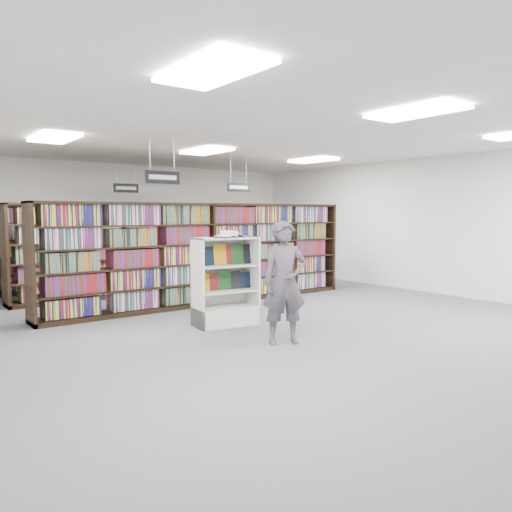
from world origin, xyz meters
TOP-DOWN VIEW (x-y plane):
  - floor at (0.00, 0.00)m, footprint 12.00×12.00m
  - ceiling at (0.00, 0.00)m, footprint 10.00×12.00m
  - wall_back at (0.00, 6.00)m, footprint 10.00×0.10m
  - wall_right at (5.00, 0.00)m, footprint 0.10×12.00m
  - bookshelf_row_near at (0.00, 2.00)m, footprint 7.00×0.60m
  - bookshelf_row_mid at (0.00, 4.00)m, footprint 7.00×0.60m
  - bookshelf_row_far at (0.00, 5.70)m, footprint 7.00×0.60m
  - aisle_sign_left at (-1.50, 1.00)m, footprint 0.65×0.02m
  - aisle_sign_right at (1.50, 3.00)m, footprint 0.65×0.02m
  - aisle_sign_center at (-0.50, 5.00)m, footprint 0.65×0.02m
  - troffer_front_left at (-3.00, -3.00)m, footprint 0.60×1.20m
  - troffer_front_center at (0.00, -3.00)m, footprint 0.60×1.20m
  - troffer_back_left at (-3.00, 2.00)m, footprint 0.60×1.20m
  - troffer_back_center at (0.00, 2.00)m, footprint 0.60×1.20m
  - troffer_back_right at (3.00, 2.00)m, footprint 0.60×1.20m
  - endcap_display at (-0.80, 0.14)m, footprint 1.13×0.68m
  - open_book at (-0.72, 0.09)m, footprint 0.72×0.51m
  - shopper at (-0.78, -1.41)m, footprint 0.77×0.65m

SIDE VIEW (x-z plane):
  - floor at x=0.00m, z-range 0.00..0.00m
  - endcap_display at x=-0.80m, z-range -0.25..1.25m
  - shopper at x=-0.78m, z-range 0.00..1.79m
  - bookshelf_row_near at x=0.00m, z-range 0.00..2.10m
  - bookshelf_row_mid at x=0.00m, z-range 0.00..2.10m
  - bookshelf_row_far at x=0.00m, z-range 0.00..2.10m
  - open_book at x=-0.72m, z-range 1.46..1.59m
  - wall_back at x=0.00m, z-range 0.00..3.20m
  - wall_right at x=5.00m, z-range 0.00..3.20m
  - aisle_sign_left at x=-1.50m, z-range 2.13..2.93m
  - aisle_sign_right at x=1.50m, z-range 2.13..2.93m
  - aisle_sign_center at x=-0.50m, z-range 2.13..2.93m
  - troffer_front_left at x=-3.00m, z-range 3.14..3.18m
  - troffer_front_center at x=0.00m, z-range 3.14..3.18m
  - troffer_back_left at x=-3.00m, z-range 3.14..3.18m
  - troffer_back_center at x=0.00m, z-range 3.14..3.18m
  - troffer_back_right at x=3.00m, z-range 3.14..3.18m
  - ceiling at x=0.00m, z-range 3.15..3.25m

